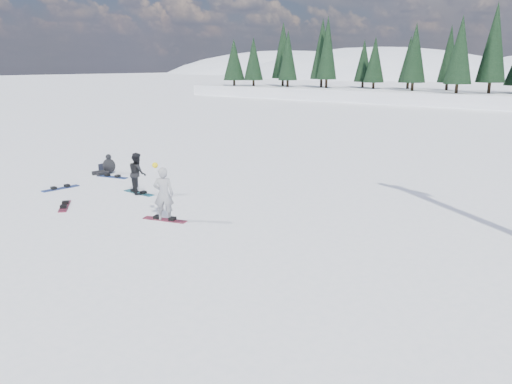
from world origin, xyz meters
TOP-DOWN VIEW (x-y plane):
  - ground at (0.00, 0.00)m, footprint 420.00×420.00m
  - snowboarder_woman at (2.46, -0.87)m, footprint 0.76×0.72m
  - snowboarder_man at (-0.95, 0.85)m, footprint 0.97×0.90m
  - seated_rider at (-4.94, 2.35)m, footprint 0.68×1.07m
  - gear_bag at (-5.64, 2.60)m, footprint 0.47×0.33m
  - snowboard_woman at (2.47, -0.86)m, footprint 1.51×0.72m
  - snowboard_man at (-0.95, 0.85)m, footprint 1.50×0.29m
  - snowboard_loose_c at (-4.11, 1.95)m, footprint 1.52×0.67m
  - snowboard_loose_a at (-4.01, -0.63)m, footprint 0.42×1.52m
  - snowboard_loose_b at (-1.51, -1.98)m, footprint 1.35×1.15m

SIDE VIEW (x-z plane):
  - ground at x=0.00m, z-range 0.00..0.00m
  - snowboard_woman at x=2.47m, z-range 0.00..0.03m
  - snowboard_man at x=-0.95m, z-range 0.00..0.03m
  - snowboard_loose_c at x=-4.11m, z-range 0.00..0.03m
  - snowboard_loose_a at x=-4.01m, z-range 0.00..0.03m
  - snowboard_loose_b at x=-1.51m, z-range 0.00..0.03m
  - gear_bag at x=-5.64m, z-range 0.00..0.30m
  - seated_rider at x=-4.94m, z-range -0.10..0.78m
  - snowboarder_man at x=-0.95m, z-range 0.00..1.60m
  - snowboarder_woman at x=2.46m, z-range -0.06..1.83m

